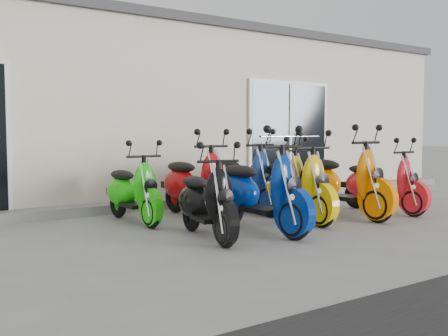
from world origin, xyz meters
The scene contains 14 objects.
ground centered at (0.00, 0.00, 0.00)m, with size 80.00×80.00×0.00m, color gray.
building centered at (0.00, 5.20, 1.60)m, with size 14.00×6.00×3.20m, color beige.
roof_cap centered at (0.00, 5.20, 3.28)m, with size 14.20×6.20×0.16m, color #3F3F42.
front_step centered at (0.00, 2.02, 0.07)m, with size 14.00×0.40×0.15m, color gray.
door_right centered at (2.60, 2.17, 1.26)m, with size 2.02×0.08×2.22m, color black.
scooter_front_black centered at (-0.97, -0.50, 0.59)m, with size 0.58×1.59×1.18m, color black, non-canonical shape.
scooter_front_blue centered at (-0.21, -0.52, 0.68)m, with size 0.67×1.85×1.37m, color navy, non-canonical shape.
scooter_front_orange_a centered at (0.72, -0.15, 0.66)m, with size 0.65×1.78×1.32m, color #FFCB03, non-canonical shape.
scooter_front_orange_b centered at (1.55, -0.27, 0.70)m, with size 0.69×1.89×1.40m, color orange, non-canonical shape.
scooter_front_red centered at (2.42, -0.32, 0.60)m, with size 0.59×1.63×1.20m, color red, non-canonical shape.
scooter_back_green centered at (-1.28, 1.00, 0.59)m, with size 0.58×1.60×1.18m, color #1ED60E, non-canonical shape.
scooter_back_red centered at (-0.32, 0.90, 0.67)m, with size 0.66×1.81×1.33m, color #B30C0E, non-canonical shape.
scooter_back_blue centered at (0.52, 0.89, 0.67)m, with size 0.66×1.82×1.34m, color navy, non-canonical shape.
scooter_back_yellow centered at (1.34, 0.98, 0.61)m, with size 0.60×1.65×1.22m, color gold, non-canonical shape.
Camera 1 is at (-4.02, -5.57, 1.26)m, focal length 40.00 mm.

